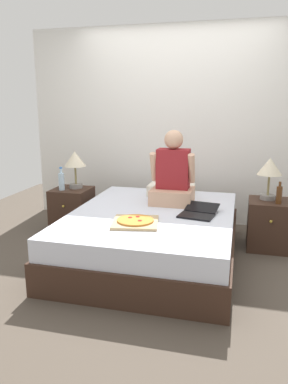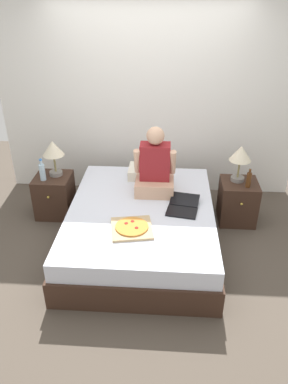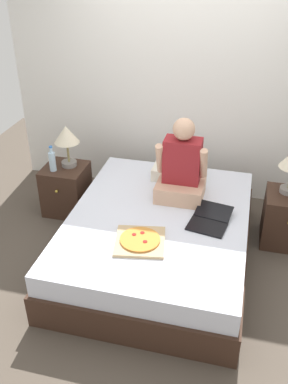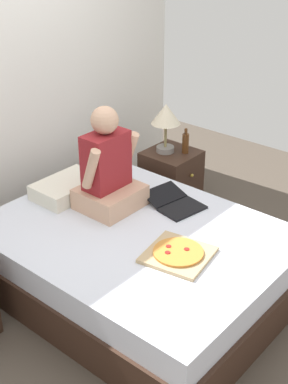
% 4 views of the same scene
% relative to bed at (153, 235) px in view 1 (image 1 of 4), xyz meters
% --- Properties ---
extents(ground_plane, '(5.94, 5.94, 0.00)m').
position_rel_bed_xyz_m(ground_plane, '(0.00, 0.00, -0.24)').
color(ground_plane, '#4C4238').
extents(wall_back, '(3.94, 0.12, 2.50)m').
position_rel_bed_xyz_m(wall_back, '(0.00, 1.40, 1.01)').
color(wall_back, silver).
rests_on(wall_back, ground).
extents(bed, '(1.61, 2.08, 0.49)m').
position_rel_bed_xyz_m(bed, '(0.00, 0.00, 0.00)').
color(bed, '#382319').
rests_on(bed, ground).
extents(nightstand_left, '(0.44, 0.47, 0.53)m').
position_rel_bed_xyz_m(nightstand_left, '(-1.15, 0.59, 0.02)').
color(nightstand_left, '#382319').
rests_on(nightstand_left, ground).
extents(lamp_on_left_nightstand, '(0.26, 0.26, 0.45)m').
position_rel_bed_xyz_m(lamp_on_left_nightstand, '(-1.11, 0.64, 0.62)').
color(lamp_on_left_nightstand, gray).
rests_on(lamp_on_left_nightstand, nightstand_left).
extents(water_bottle, '(0.07, 0.07, 0.28)m').
position_rel_bed_xyz_m(water_bottle, '(-1.23, 0.50, 0.40)').
color(water_bottle, silver).
rests_on(water_bottle, nightstand_left).
extents(nightstand_right, '(0.44, 0.47, 0.53)m').
position_rel_bed_xyz_m(nightstand_right, '(1.15, 0.59, 0.02)').
color(nightstand_right, '#382319').
rests_on(nightstand_right, ground).
extents(lamp_on_right_nightstand, '(0.26, 0.26, 0.45)m').
position_rel_bed_xyz_m(lamp_on_right_nightstand, '(1.12, 0.64, 0.62)').
color(lamp_on_right_nightstand, gray).
rests_on(lamp_on_right_nightstand, nightstand_right).
extents(beer_bottle, '(0.06, 0.06, 0.23)m').
position_rel_bed_xyz_m(beer_bottle, '(1.22, 0.49, 0.39)').
color(beer_bottle, '#512D14').
rests_on(beer_bottle, nightstand_right).
extents(pillow, '(0.52, 0.34, 0.12)m').
position_rel_bed_xyz_m(pillow, '(0.05, 0.76, 0.31)').
color(pillow, silver).
rests_on(pillow, bed).
extents(person_seated, '(0.47, 0.40, 0.78)m').
position_rel_bed_xyz_m(person_seated, '(0.13, 0.39, 0.54)').
color(person_seated, tan).
rests_on(person_seated, bed).
extents(laptop, '(0.38, 0.46, 0.07)m').
position_rel_bed_xyz_m(laptop, '(0.45, -0.00, 0.27)').
color(laptop, black).
rests_on(laptop, bed).
extents(pizza_box, '(0.46, 0.46, 0.04)m').
position_rel_bed_xyz_m(pizza_box, '(-0.06, -0.41, 0.27)').
color(pizza_box, tan).
rests_on(pizza_box, bed).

